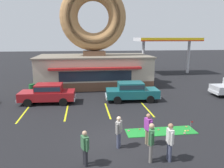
% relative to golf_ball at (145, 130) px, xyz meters
% --- Properties ---
extents(ground_plane, '(160.00, 160.00, 0.00)m').
position_rel_golf_ball_xyz_m(ground_plane, '(-1.79, -1.10, -0.05)').
color(ground_plane, black).
extents(donut_shop_building, '(12.30, 6.75, 10.96)m').
position_rel_golf_ball_xyz_m(donut_shop_building, '(-2.21, 12.84, 3.69)').
color(donut_shop_building, brown).
rests_on(donut_shop_building, ground).
extents(putting_mat, '(4.01, 1.15, 0.03)m').
position_rel_golf_ball_xyz_m(putting_mat, '(0.90, -0.20, -0.04)').
color(putting_mat, '#1E842D').
rests_on(putting_mat, ground).
extents(mini_donut_near_left, '(0.13, 0.13, 0.04)m').
position_rel_golf_ball_xyz_m(mini_donut_near_left, '(0.82, -0.02, -0.00)').
color(mini_donut_near_left, '#A5724C').
rests_on(mini_donut_near_left, putting_mat).
extents(mini_donut_near_right, '(0.13, 0.13, 0.04)m').
position_rel_golf_ball_xyz_m(mini_donut_near_right, '(2.11, -0.66, -0.00)').
color(mini_donut_near_right, '#D8667F').
rests_on(mini_donut_near_right, putting_mat).
extents(mini_donut_mid_left, '(0.13, 0.13, 0.04)m').
position_rel_golf_ball_xyz_m(mini_donut_mid_left, '(-0.25, 0.19, -0.00)').
color(mini_donut_mid_left, brown).
rests_on(mini_donut_mid_left, putting_mat).
extents(mini_donut_mid_centre, '(0.13, 0.13, 0.04)m').
position_rel_golf_ball_xyz_m(mini_donut_mid_centre, '(2.64, 0.19, -0.00)').
color(mini_donut_mid_centre, '#D17F47').
rests_on(mini_donut_mid_centre, putting_mat).
extents(mini_donut_mid_right, '(0.13, 0.13, 0.04)m').
position_rel_golf_ball_xyz_m(mini_donut_mid_right, '(2.29, -0.39, -0.00)').
color(mini_donut_mid_right, '#E5C666').
rests_on(mini_donut_mid_right, putting_mat).
extents(mini_donut_far_left, '(0.13, 0.13, 0.04)m').
position_rel_golf_ball_xyz_m(mini_donut_far_left, '(1.49, -0.24, -0.00)').
color(mini_donut_far_left, '#D8667F').
rests_on(mini_donut_far_left, putting_mat).
extents(mini_donut_far_centre, '(0.13, 0.13, 0.04)m').
position_rel_golf_ball_xyz_m(mini_donut_far_centre, '(1.51, -0.51, -0.00)').
color(mini_donut_far_centre, '#A5724C').
rests_on(mini_donut_far_centre, putting_mat).
extents(mini_donut_far_right, '(0.13, 0.13, 0.04)m').
position_rel_golf_ball_xyz_m(mini_donut_far_right, '(2.45, -0.36, -0.00)').
color(mini_donut_far_right, '#D17F47').
rests_on(mini_donut_far_right, putting_mat).
extents(mini_donut_extra, '(0.13, 0.13, 0.04)m').
position_rel_golf_ball_xyz_m(mini_donut_extra, '(-0.93, 0.08, -0.00)').
color(mini_donut_extra, '#D8667F').
rests_on(mini_donut_extra, putting_mat).
extents(golf_ball, '(0.04, 0.04, 0.04)m').
position_rel_golf_ball_xyz_m(golf_ball, '(0.00, 0.00, 0.00)').
color(golf_ball, white).
rests_on(golf_ball, putting_mat).
extents(putting_flag_pin, '(0.13, 0.01, 0.55)m').
position_rel_golf_ball_xyz_m(putting_flag_pin, '(2.69, -0.27, 0.39)').
color(putting_flag_pin, silver).
rests_on(putting_flag_pin, putting_mat).
extents(car_red, '(4.63, 2.13, 1.60)m').
position_rel_golf_ball_xyz_m(car_red, '(-6.34, 6.42, 0.82)').
color(car_red, maroon).
rests_on(car_red, ground).
extents(car_teal, '(4.64, 2.14, 1.60)m').
position_rel_golf_ball_xyz_m(car_teal, '(0.61, 6.23, 0.82)').
color(car_teal, '#196066').
rests_on(car_teal, ground).
extents(pedestrian_blue_sweater_man, '(0.27, 0.59, 1.72)m').
position_rel_golf_ball_xyz_m(pedestrian_blue_sweater_man, '(0.20, -3.12, 0.91)').
color(pedestrian_blue_sweater_man, '#474C66').
rests_on(pedestrian_blue_sweater_man, ground).
extents(pedestrian_hooded_kid, '(0.35, 0.57, 1.55)m').
position_rel_golf_ball_xyz_m(pedestrian_hooded_kid, '(-3.44, -3.01, 0.80)').
color(pedestrian_hooded_kid, '#232328').
rests_on(pedestrian_hooded_kid, ground).
extents(pedestrian_leather_jacket_man, '(0.34, 0.57, 1.75)m').
position_rel_golf_ball_xyz_m(pedestrian_leather_jacket_man, '(-0.62, -3.08, 0.93)').
color(pedestrian_leather_jacket_man, slate).
rests_on(pedestrian_leather_jacket_man, ground).
extents(pedestrian_clipboard_woman, '(0.38, 0.55, 1.59)m').
position_rel_golf_ball_xyz_m(pedestrian_clipboard_woman, '(-1.80, -1.67, 0.83)').
color(pedestrian_clipboard_woman, '#474C66').
rests_on(pedestrian_clipboard_woman, ground).
extents(pedestrian_beanie_man, '(0.36, 0.56, 1.64)m').
position_rel_golf_ball_xyz_m(pedestrian_beanie_man, '(-0.31, -1.60, 0.86)').
color(pedestrian_beanie_man, '#7F7056').
rests_on(pedestrian_beanie_man, ground).
extents(trash_bin, '(0.57, 0.57, 0.97)m').
position_rel_golf_ball_xyz_m(trash_bin, '(-8.33, 9.67, 0.45)').
color(trash_bin, '#1E662D').
rests_on(trash_bin, ground).
extents(gas_station_canopy, '(9.00, 4.46, 5.30)m').
position_rel_golf_ball_xyz_m(gas_station_canopy, '(8.82, 19.73, 4.81)').
color(gas_station_canopy, silver).
rests_on(gas_station_canopy, ground).
extents(parking_stripe_far_left, '(0.12, 3.60, 0.01)m').
position_rel_golf_ball_xyz_m(parking_stripe_far_left, '(-7.72, 3.90, -0.05)').
color(parking_stripe_far_left, yellow).
rests_on(parking_stripe_far_left, ground).
extents(parking_stripe_left, '(0.12, 3.60, 0.01)m').
position_rel_golf_ball_xyz_m(parking_stripe_left, '(-4.72, 3.90, -0.05)').
color(parking_stripe_left, yellow).
rests_on(parking_stripe_left, ground).
extents(parking_stripe_mid_left, '(0.12, 3.60, 0.01)m').
position_rel_golf_ball_xyz_m(parking_stripe_mid_left, '(-1.72, 3.90, -0.05)').
color(parking_stripe_mid_left, yellow).
rests_on(parking_stripe_mid_left, ground).
extents(parking_stripe_centre, '(0.12, 3.60, 0.01)m').
position_rel_golf_ball_xyz_m(parking_stripe_centre, '(1.28, 3.90, -0.05)').
color(parking_stripe_centre, yellow).
rests_on(parking_stripe_centre, ground).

